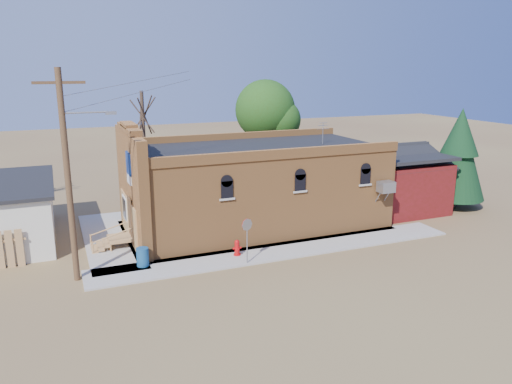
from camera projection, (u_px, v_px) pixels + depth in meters
name	position (u px, v px, depth m)	size (l,w,h in m)	color
ground	(261.00, 262.00, 23.66)	(120.00, 120.00, 0.00)	brown
sidewalk_south	(282.00, 251.00, 25.01)	(19.00, 2.20, 0.08)	#9E9991
sidewalk_west	(110.00, 239.00, 26.71)	(2.60, 10.00, 0.08)	#9E9991
brick_bar	(251.00, 186.00, 28.62)	(16.40, 7.97, 6.30)	#B57137
red_shed	(392.00, 174.00, 32.28)	(5.40, 6.40, 4.30)	#54130E
utility_pole	(69.00, 172.00, 20.57)	(3.12, 0.26, 9.00)	#44291B
tree_bare_near	(143.00, 115.00, 32.76)	(2.80, 2.80, 7.65)	#4C362B
tree_leafy	(265.00, 110.00, 36.54)	(4.40, 4.40, 8.15)	#4C362B
evergreen_tree	(459.00, 152.00, 32.05)	(3.60, 3.60, 6.50)	#4C362B
fire_hydrant	(237.00, 248.00, 24.24)	(0.44, 0.41, 0.78)	#BB0A0D
stop_sign	(247.00, 229.00, 22.97)	(0.57, 0.25, 2.17)	gray
trash_barrel	(143.00, 257.00, 22.93)	(0.56, 0.56, 0.86)	navy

